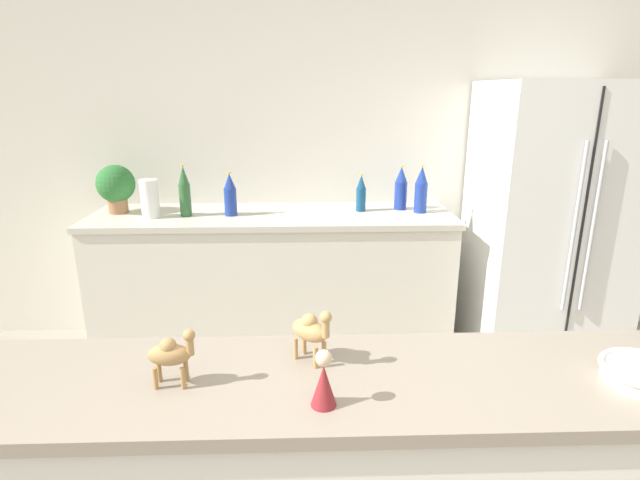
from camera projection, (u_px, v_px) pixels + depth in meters
The scene contains 13 objects.
wall_back at pixel (313, 150), 3.30m from camera, with size 8.00×0.06×2.55m.
back_counter at pixel (274, 283), 3.22m from camera, with size 2.23×0.63×0.92m.
refrigerator at pixel (547, 226), 3.07m from camera, with size 0.84×0.77×1.71m.
potted_plant at pixel (116, 186), 3.05m from camera, with size 0.23×0.23×0.30m.
paper_towel_roll at pixel (150, 199), 2.96m from camera, with size 0.11×0.11×0.23m.
back_bottle_0 at pixel (185, 192), 2.98m from camera, with size 0.07×0.07×0.31m.
back_bottle_1 at pixel (361, 194), 3.11m from camera, with size 0.06×0.06×0.23m.
back_bottle_2 at pixel (421, 190), 3.07m from camera, with size 0.08×0.08×0.30m.
back_bottle_3 at pixel (230, 195), 3.00m from camera, with size 0.08×0.08×0.26m.
back_bottle_4 at pixel (401, 188), 3.16m from camera, with size 0.08×0.08×0.28m.
camel_figurine at pixel (171, 353), 1.19m from camera, with size 0.12×0.05×0.15m.
camel_figurine_second at pixel (311, 330), 1.29m from camera, with size 0.12×0.12×0.16m.
wise_man_figurine_crimson at pixel (324, 382), 1.12m from camera, with size 0.06×0.06×0.14m.
Camera 1 is at (-0.07, -0.61, 1.66)m, focal length 28.00 mm.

